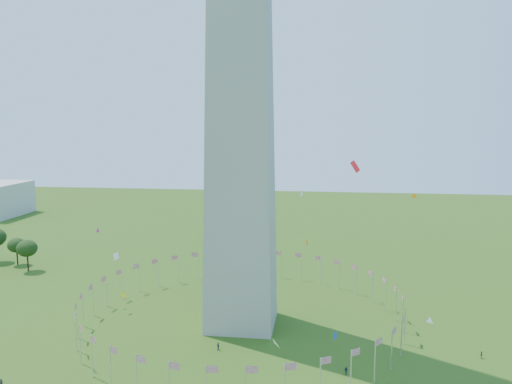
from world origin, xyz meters
TOP-DOWN VIEW (x-y plane):
  - flag_ring at (-0.00, 50.00)m, footprint 80.24×80.24m
  - kites_aloft at (11.52, 26.85)m, footprint 100.00×66.14m

SIDE VIEW (x-z plane):
  - flag_ring at x=0.00m, z-range 0.00..9.00m
  - kites_aloft at x=11.52m, z-range -0.96..40.47m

